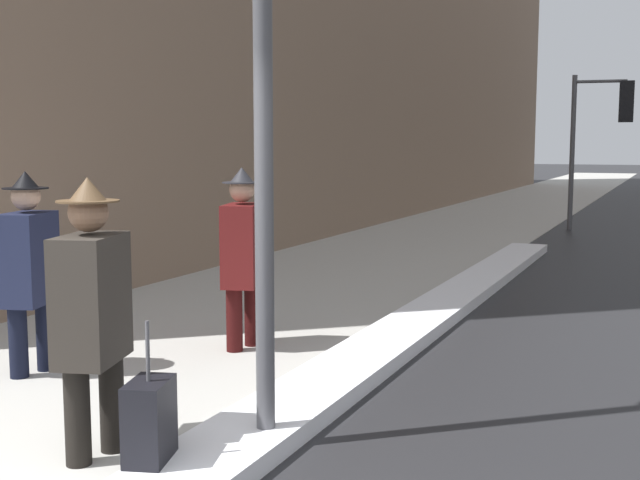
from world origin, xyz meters
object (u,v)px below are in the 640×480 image
pedestrian_in_glasses (92,308)px  rolling_suitcase (150,432)px  pedestrian_in_fedora (29,265)px  pedestrian_trailing (243,251)px  traffic_light_near (606,119)px

pedestrian_in_glasses → rolling_suitcase: size_ratio=1.84×
pedestrian_in_fedora → pedestrian_trailing: (1.20, 1.48, 0.00)m
pedestrian_in_glasses → pedestrian_in_fedora: 2.09m
rolling_suitcase → pedestrian_in_glasses: bearing=-123.6°
pedestrian_in_fedora → rolling_suitcase: pedestrian_in_fedora is taller
traffic_light_near → rolling_suitcase: (-1.14, -15.36, -2.21)m
pedestrian_in_fedora → rolling_suitcase: size_ratio=1.81×
pedestrian_in_glasses → pedestrian_trailing: 2.75m
pedestrian_in_glasses → pedestrian_trailing: pedestrian_in_glasses is taller
traffic_light_near → pedestrian_in_glasses: (-1.66, -15.21, -1.56)m
pedestrian_in_glasses → pedestrian_trailing: bearing=173.5°
traffic_light_near → pedestrian_in_fedora: (-3.36, -13.98, -1.57)m
traffic_light_near → pedestrian_in_glasses: traffic_light_near is taller
pedestrian_in_glasses → rolling_suitcase: 0.84m
traffic_light_near → rolling_suitcase: traffic_light_near is taller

